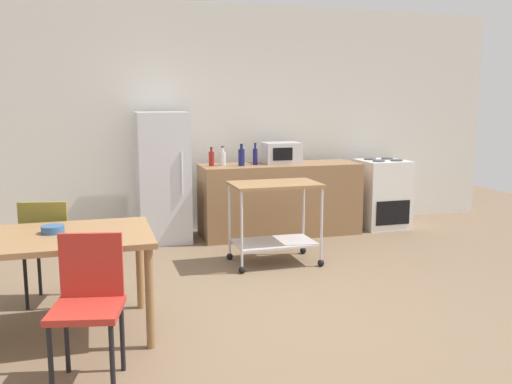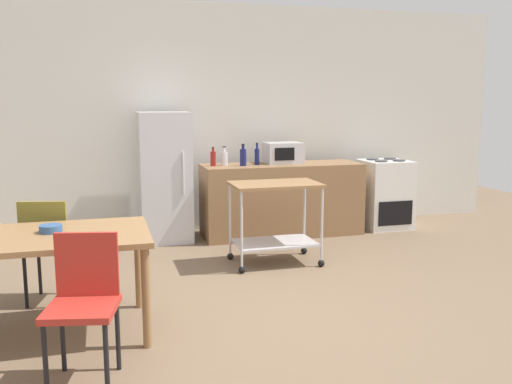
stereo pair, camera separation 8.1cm
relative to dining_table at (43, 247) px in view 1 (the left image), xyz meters
The scene contains 15 objects.
ground_plane 1.84m from the dining_table, ahead, with size 12.00×12.00×0.00m, color brown.
back_wall 3.61m from the dining_table, 60.89° to the left, with size 8.40×0.12×2.90m, color silver.
kitchen_counter 3.61m from the dining_table, 43.47° to the left, with size 2.00×0.64×0.90m, color olive.
dining_table is the anchor object (origin of this frame).
chair_olive 0.70m from the dining_table, 91.05° to the left, with size 0.48×0.48×0.89m.
chair_red 0.81m from the dining_table, 67.93° to the right, with size 0.48×0.48×0.89m.
stove_oven 4.77m from the dining_table, 31.56° to the left, with size 0.60×0.61×0.92m.
refrigerator 2.83m from the dining_table, 65.70° to the left, with size 0.60×0.63×1.55m.
kitchen_cart 2.50m from the dining_table, 30.98° to the left, with size 0.91×0.57×0.85m.
bottle_sparkling_water 3.07m from the dining_table, 55.13° to the left, with size 0.07×0.07×0.23m.
bottle_soy_sauce 3.17m from the dining_table, 53.26° to the left, with size 0.08×0.08×0.23m.
bottle_vinegar 3.22m from the dining_table, 49.07° to the left, with size 0.08×0.08×0.27m.
bottle_wine 3.39m from the dining_table, 47.31° to the left, with size 0.06×0.06×0.27m.
microwave 3.72m from the dining_table, 44.04° to the left, with size 0.46×0.35×0.26m.
fruit_bowl 0.14m from the dining_table, 41.04° to the left, with size 0.16×0.16×0.05m, color #33598C.
Camera 1 is at (-1.36, -3.93, 1.68)m, focal length 39.00 mm.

